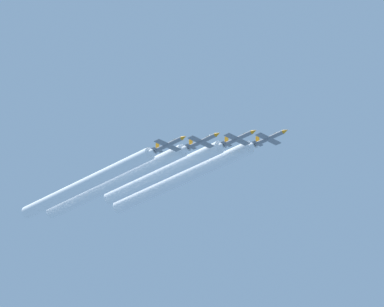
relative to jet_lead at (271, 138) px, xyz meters
name	(u,v)px	position (x,y,z in m)	size (l,w,h in m)	color
jet_lead	(271,138)	(0.00, 0.00, 0.00)	(8.23, 11.99, 2.88)	slate
jet_second_echelon	(239,138)	(6.03, -5.74, -0.22)	(8.23, 11.99, 2.88)	slate
jet_third_echelon	(203,141)	(13.86, -11.44, -1.80)	(8.23, 11.99, 2.88)	slate
jet_fourth_echelon	(170,144)	(19.96, -17.89, -2.67)	(8.23, 11.99, 2.88)	slate
smoke_trail_lead	(183,177)	(0.00, -33.00, -0.03)	(3.57, 55.04, 3.57)	white
smoke_trail_second_echelon	(164,173)	(6.03, -34.43, -0.25)	(3.57, 46.42, 3.57)	white
smoke_trail_third_echelon	(117,181)	(13.86, -45.40, -1.83)	(3.57, 56.96, 3.57)	white
smoke_trail_fourth_echelon	(88,183)	(19.96, -50.49, -2.70)	(3.57, 54.25, 3.57)	white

